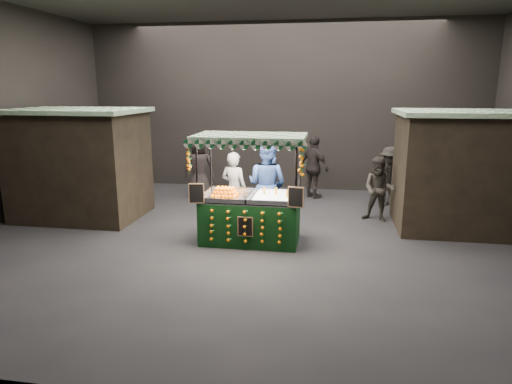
# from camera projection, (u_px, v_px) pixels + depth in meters

# --- Properties ---
(ground) EXTENTS (12.00, 12.00, 0.00)m
(ground) POSITION_uv_depth(u_px,v_px,m) (255.00, 239.00, 9.33)
(ground) COLOR black
(ground) RESTS_ON ground
(market_hall) EXTENTS (12.10, 10.10, 5.05)m
(market_hall) POSITION_uv_depth(u_px,v_px,m) (255.00, 71.00, 8.56)
(market_hall) COLOR black
(market_hall) RESTS_ON ground
(neighbour_stall_left) EXTENTS (3.00, 2.20, 2.60)m
(neighbour_stall_left) POSITION_uv_depth(u_px,v_px,m) (80.00, 163.00, 10.70)
(neighbour_stall_left) COLOR black
(neighbour_stall_left) RESTS_ON ground
(neighbour_stall_right) EXTENTS (3.00, 2.20, 2.60)m
(neighbour_stall_right) POSITION_uv_depth(u_px,v_px,m) (465.00, 171.00, 9.76)
(neighbour_stall_right) COLOR black
(neighbour_stall_right) RESTS_ON ground
(juice_stall) EXTENTS (2.25, 1.33, 2.18)m
(juice_stall) POSITION_uv_depth(u_px,v_px,m) (251.00, 210.00, 9.02)
(juice_stall) COLOR black
(juice_stall) RESTS_ON ground
(vendor_grey) EXTENTS (0.70, 0.56, 1.69)m
(vendor_grey) POSITION_uv_depth(u_px,v_px,m) (234.00, 189.00, 10.11)
(vendor_grey) COLOR slate
(vendor_grey) RESTS_ON ground
(vendor_blue) EXTENTS (1.15, 1.04, 1.95)m
(vendor_blue) POSITION_uv_depth(u_px,v_px,m) (267.00, 185.00, 9.94)
(vendor_blue) COLOR navy
(vendor_blue) RESTS_ON ground
(shopper_0) EXTENTS (0.65, 0.50, 1.60)m
(shopper_0) POSITION_uv_depth(u_px,v_px,m) (107.00, 175.00, 11.93)
(shopper_0) COLOR #2C2824
(shopper_0) RESTS_ON ground
(shopper_1) EXTENTS (0.88, 0.78, 1.52)m
(shopper_1) POSITION_uv_depth(u_px,v_px,m) (379.00, 189.00, 10.46)
(shopper_1) COLOR #2E2A26
(shopper_1) RESTS_ON ground
(shopper_2) EXTENTS (1.06, 1.03, 1.78)m
(shopper_2) POSITION_uv_depth(u_px,v_px,m) (314.00, 167.00, 12.64)
(shopper_2) COLOR black
(shopper_2) RESTS_ON ground
(shopper_3) EXTENTS (1.16, 0.96, 1.57)m
(shopper_3) POSITION_uv_depth(u_px,v_px,m) (389.00, 176.00, 11.90)
(shopper_3) COLOR black
(shopper_3) RESTS_ON ground
(shopper_4) EXTENTS (0.97, 0.77, 1.73)m
(shopper_4) POSITION_uv_depth(u_px,v_px,m) (199.00, 168.00, 12.68)
(shopper_4) COLOR black
(shopper_4) RESTS_ON ground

